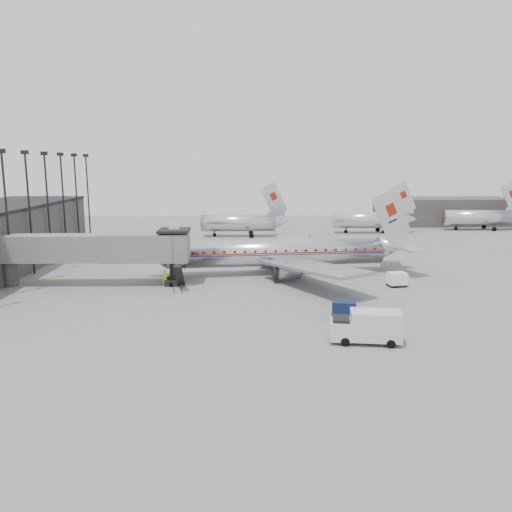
{
  "coord_description": "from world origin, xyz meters",
  "views": [
    {
      "loc": [
        -1.35,
        -52.22,
        13.62
      ],
      "look_at": [
        0.3,
        4.04,
        3.2
      ],
      "focal_mm": 35.0,
      "sensor_mm": 36.0,
      "label": 1
    }
  ],
  "objects": [
    {
      "name": "jet_bridge",
      "position": [
        -16.66,
        3.67,
        4.18
      ],
      "size": [
        21.0,
        6.2,
        7.1
      ],
      "color": "slate",
      "rests_on": "ground"
    },
    {
      "name": "baggage_cart_navy",
      "position": [
        7.67,
        -10.0,
        0.91
      ],
      "size": [
        2.46,
        2.05,
        1.72
      ],
      "rotation": [
        0.0,
        0.0,
        -0.19
      ],
      "color": "#0D1836",
      "rests_on": "ground"
    },
    {
      "name": "distant_aircraft_far",
      "position": [
        48.21,
        50.0,
        2.73
      ],
      "size": [
        16.39,
        3.2,
        10.26
      ],
      "color": "silver",
      "rests_on": "ground"
    },
    {
      "name": "floodlight_masts",
      "position": [
        -27.5,
        13.0,
        8.36
      ],
      "size": [
        0.9,
        42.25,
        15.25
      ],
      "color": "black",
      "rests_on": "ground"
    },
    {
      "name": "distant_aircraft_near",
      "position": [
        -1.79,
        42.0,
        2.73
      ],
      "size": [
        16.39,
        3.2,
        10.26
      ],
      "color": "silver",
      "rests_on": "ground"
    },
    {
      "name": "apron_line",
      "position": [
        3.0,
        6.0,
        0.01
      ],
      "size": [
        60.0,
        0.15,
        0.01
      ],
      "primitive_type": "cube",
      "rotation": [
        0.0,
        0.0,
        1.57
      ],
      "color": "gold",
      "rests_on": "ground"
    },
    {
      "name": "baggage_cart_white",
      "position": [
        16.13,
        2.0,
        0.85
      ],
      "size": [
        2.25,
        1.85,
        1.6
      ],
      "rotation": [
        0.0,
        0.0,
        0.15
      ],
      "color": "white",
      "rests_on": "ground"
    },
    {
      "name": "ground",
      "position": [
        0.0,
        0.0,
        0.0
      ],
      "size": [
        160.0,
        160.0,
        0.0
      ],
      "primitive_type": "plane",
      "color": "slate",
      "rests_on": "ground"
    },
    {
      "name": "service_van",
      "position": [
        8.21,
        -15.79,
        1.33
      ],
      "size": [
        5.63,
        2.82,
        2.54
      ],
      "rotation": [
        0.0,
        0.0,
        -0.15
      ],
      "color": "#BCBCBE",
      "rests_on": "ground"
    },
    {
      "name": "ramp_worker",
      "position": [
        -10.01,
        3.0,
        0.92
      ],
      "size": [
        0.78,
        0.65,
        1.84
      ],
      "primitive_type": "imported",
      "rotation": [
        0.0,
        0.0,
        0.37
      ],
      "color": "#D5F81D",
      "rests_on": "ground"
    },
    {
      "name": "airliner",
      "position": [
        3.66,
        9.07,
        2.69
      ],
      "size": [
        33.74,
        31.12,
        10.68
      ],
      "rotation": [
        0.0,
        0.0,
        0.1
      ],
      "color": "silver",
      "rests_on": "ground"
    },
    {
      "name": "hangar",
      "position": [
        45.0,
        60.0,
        3.0
      ],
      "size": [
        30.0,
        12.0,
        6.0
      ],
      "primitive_type": "cube",
      "color": "#3A3735",
      "rests_on": "ground"
    },
    {
      "name": "distant_aircraft_mid",
      "position": [
        24.21,
        46.0,
        2.73
      ],
      "size": [
        16.39,
        3.2,
        10.26
      ],
      "color": "silver",
      "rests_on": "ground"
    }
  ]
}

